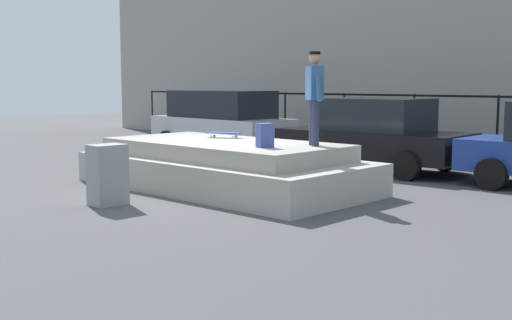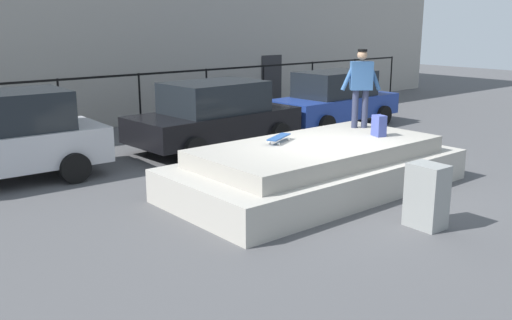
{
  "view_description": "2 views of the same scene",
  "coord_description": "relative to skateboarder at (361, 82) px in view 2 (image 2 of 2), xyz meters",
  "views": [
    {
      "loc": [
        9.27,
        -8.54,
        2.12
      ],
      "look_at": [
        -0.28,
        1.5,
        0.46
      ],
      "focal_mm": 45.24,
      "sensor_mm": 36.0,
      "label": 1
    },
    {
      "loc": [
        -8.0,
        -7.21,
        3.31
      ],
      "look_at": [
        -0.66,
        1.54,
        0.47
      ],
      "focal_mm": 39.6,
      "sensor_mm": 36.0,
      "label": 2
    }
  ],
  "objects": [
    {
      "name": "backpack",
      "position": [
        -0.43,
        -0.88,
        -0.79
      ],
      "size": [
        0.28,
        0.33,
        0.44
      ],
      "primitive_type": "cube",
      "rotation": [
        0.0,
        0.0,
        1.26
      ],
      "color": "#3F4C99",
      "rests_on": "concrete_ledge"
    },
    {
      "name": "utility_box",
      "position": [
        -2.05,
        -3.16,
        -1.44
      ],
      "size": [
        0.46,
        0.62,
        1.06
      ],
      "primitive_type": "cube",
      "rotation": [
        0.0,
        0.0,
        -0.04
      ],
      "color": "gray",
      "rests_on": "ground_plane"
    },
    {
      "name": "car_blue_sedan_far",
      "position": [
        3.48,
        3.91,
        -1.09
      ],
      "size": [
        4.51,
        2.1,
        1.76
      ],
      "color": "navy",
      "rests_on": "ground_plane"
    },
    {
      "name": "fence_row",
      "position": [
        -1.81,
        6.78,
        -0.68
      ],
      "size": [
        24.06,
        0.06,
        1.81
      ],
      "color": "black",
      "rests_on": "ground_plane"
    },
    {
      "name": "concrete_ledge",
      "position": [
        -1.89,
        -0.53,
        -1.53
      ],
      "size": [
        6.05,
        2.95,
        0.96
      ],
      "color": "#ADA89E",
      "rests_on": "ground_plane"
    },
    {
      "name": "skateboard",
      "position": [
        -2.44,
        -0.0,
        -0.91
      ],
      "size": [
        0.78,
        0.51,
        0.12
      ],
      "color": "#264C8C",
      "rests_on": "concrete_ledge"
    },
    {
      "name": "ground_plane",
      "position": [
        -1.81,
        -0.87,
        -1.97
      ],
      "size": [
        60.0,
        60.0,
        0.0
      ],
      "primitive_type": "plane",
      "color": "#4C4C4F"
    },
    {
      "name": "warehouse_building",
      "position": [
        -1.81,
        12.46,
        1.66
      ],
      "size": [
        33.44,
        8.62,
        7.25
      ],
      "color": "gray",
      "rests_on": "ground_plane"
    },
    {
      "name": "skateboarder",
      "position": [
        0.0,
        0.0,
        0.0
      ],
      "size": [
        0.76,
        0.62,
        1.74
      ],
      "color": "#2D334C",
      "rests_on": "concrete_ledge"
    },
    {
      "name": "car_black_sedan_mid",
      "position": [
        -1.22,
        3.85,
        -1.08
      ],
      "size": [
        4.67,
        2.41,
        1.75
      ],
      "color": "black",
      "rests_on": "ground_plane"
    }
  ]
}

